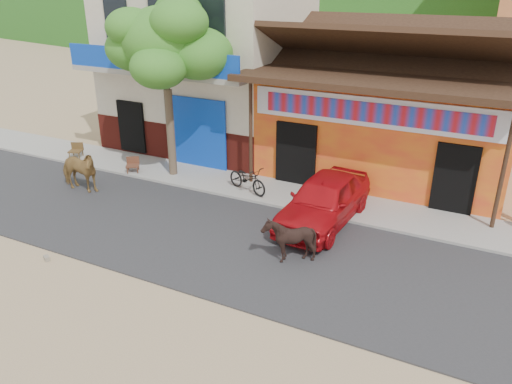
# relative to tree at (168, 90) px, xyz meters

# --- Properties ---
(ground) EXTENTS (120.00, 120.00, 0.00)m
(ground) POSITION_rel_tree_xyz_m (4.60, -5.80, -3.12)
(ground) COLOR #9E825B
(ground) RESTS_ON ground
(road) EXTENTS (60.00, 5.00, 0.04)m
(road) POSITION_rel_tree_xyz_m (4.60, -3.30, -3.10)
(road) COLOR #28282B
(road) RESTS_ON ground
(sidewalk) EXTENTS (60.00, 2.00, 0.12)m
(sidewalk) POSITION_rel_tree_xyz_m (4.60, 0.20, -3.06)
(sidewalk) COLOR gray
(sidewalk) RESTS_ON ground
(dance_club) EXTENTS (8.00, 6.00, 3.60)m
(dance_club) POSITION_rel_tree_xyz_m (6.60, 4.20, -1.32)
(dance_club) COLOR orange
(dance_club) RESTS_ON ground
(cafe_building) EXTENTS (7.00, 6.00, 7.00)m
(cafe_building) POSITION_rel_tree_xyz_m (-0.90, 4.20, 0.38)
(cafe_building) COLOR beige
(cafe_building) RESTS_ON ground
(tree) EXTENTS (3.00, 3.00, 6.00)m
(tree) POSITION_rel_tree_xyz_m (0.00, 0.00, 0.00)
(tree) COLOR #2D721E
(tree) RESTS_ON sidewalk
(cow_tan) EXTENTS (1.69, 0.79, 1.42)m
(cow_tan) POSITION_rel_tree_xyz_m (-1.96, -2.51, -2.37)
(cow_tan) COLOR olive
(cow_tan) RESTS_ON road
(cow_dark) EXTENTS (1.22, 1.12, 1.20)m
(cow_dark) POSITION_rel_tree_xyz_m (5.95, -3.50, -2.48)
(cow_dark) COLOR black
(cow_dark) RESTS_ON road
(red_car) EXTENTS (1.92, 4.22, 1.40)m
(red_car) POSITION_rel_tree_xyz_m (6.00, -1.08, -2.38)
(red_car) COLOR #B50C13
(red_car) RESTS_ON road
(scooter) EXTENTS (1.76, 1.11, 0.87)m
(scooter) POSITION_rel_tree_xyz_m (3.10, -0.23, -2.56)
(scooter) COLOR black
(scooter) RESTS_ON sidewalk
(cafe_chair_left) EXTENTS (0.61, 0.61, 1.01)m
(cafe_chair_left) POSITION_rel_tree_xyz_m (-4.40, -0.24, -2.50)
(cafe_chair_left) COLOR #51361B
(cafe_chair_left) RESTS_ON sidewalk
(cafe_chair_right) EXTENTS (0.62, 0.62, 0.96)m
(cafe_chair_right) POSITION_rel_tree_xyz_m (-1.40, -0.50, -2.52)
(cafe_chair_right) COLOR #4D2B19
(cafe_chair_right) RESTS_ON sidewalk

